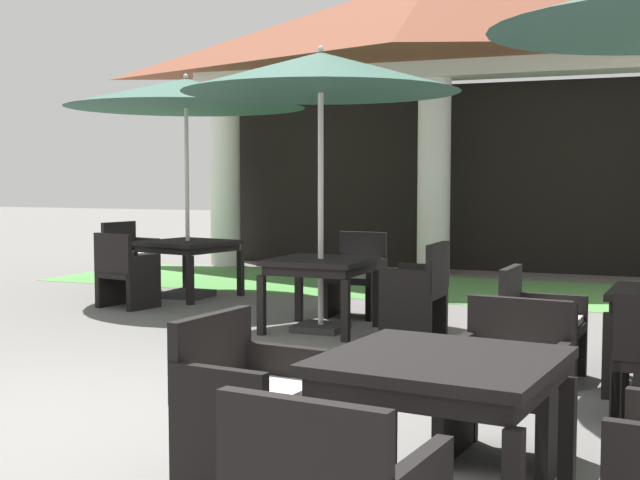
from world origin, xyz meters
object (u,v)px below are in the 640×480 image
object	(u,v)px
patio_umbrella_near_foreground	(321,74)
patio_umbrella_mid_right	(186,95)
patio_table_far_back	(441,379)
patio_chair_far_back_west	(246,405)
patio_table_mid_right	(188,248)
patio_chair_mid_right_south	(125,274)
patio_table_near_foreground	(321,269)
patio_chair_near_foreground_east	(418,293)
patio_chair_mid_left_west	(539,328)
patio_chair_near_foreground_north	(356,279)
patio_chair_far_back_north	(507,387)
patio_chair_mid_right_west	(129,259)

from	to	relation	value
patio_umbrella_near_foreground	patio_umbrella_mid_right	bearing A→B (deg)	147.55
patio_table_far_back	patio_chair_far_back_west	bearing A→B (deg)	173.78
patio_table_mid_right	patio_chair_mid_right_south	world-z (taller)	patio_chair_mid_right_south
patio_table_near_foreground	patio_chair_near_foreground_east	size ratio (longest dim) A/B	1.05
patio_chair_near_foreground_east	patio_chair_mid_left_west	bearing A→B (deg)	-132.90
patio_chair_near_foreground_north	patio_chair_far_back_west	xyz separation A→B (m)	(1.26, -5.06, -0.00)
patio_umbrella_mid_right	patio_chair_far_back_north	world-z (taller)	patio_umbrella_mid_right
patio_chair_near_foreground_north	patio_chair_far_back_north	bearing A→B (deg)	120.27
patio_umbrella_near_foreground	patio_umbrella_mid_right	xyz separation A→B (m)	(-2.44, 1.55, 0.03)
patio_table_mid_right	patio_table_far_back	xyz separation A→B (m)	(4.70, -5.72, 0.03)
patio_table_mid_right	patio_chair_near_foreground_east	bearing A→B (deg)	-24.52
patio_umbrella_near_foreground	patio_table_far_back	world-z (taller)	patio_umbrella_near_foreground
patio_chair_near_foreground_east	patio_chair_far_back_north	xyz separation A→B (m)	(1.38, -3.17, -0.03)
patio_table_mid_right	patio_umbrella_mid_right	distance (m)	1.91
patio_chair_far_back_west	patio_chair_mid_right_south	bearing A→B (deg)	-133.22
patio_table_near_foreground	patio_chair_far_back_west	bearing A→B (deg)	-72.64
patio_table_mid_right	patio_chair_mid_right_west	world-z (taller)	patio_chair_mid_right_west
patio_umbrella_near_foreground	patio_chair_near_foreground_east	bearing A→B (deg)	-0.83
patio_chair_mid_left_west	patio_chair_far_back_north	bearing A→B (deg)	6.15
patio_chair_near_foreground_north	patio_table_mid_right	world-z (taller)	patio_chair_near_foreground_north
patio_umbrella_mid_right	patio_umbrella_near_foreground	bearing A→B (deg)	-32.45
patio_chair_near_foreground_east	patio_table_mid_right	world-z (taller)	patio_chair_near_foreground_east
patio_umbrella_near_foreground	patio_chair_near_foreground_east	size ratio (longest dim) A/B	3.07
patio_chair_near_foreground_north	patio_chair_mid_right_west	xyz separation A→B (m)	(-3.48, 0.77, 0.02)
patio_chair_mid_left_west	patio_table_mid_right	size ratio (longest dim) A/B	0.70
patio_table_far_back	patio_chair_mid_left_west	bearing A→B (deg)	89.85
patio_chair_near_foreground_east	patio_chair_mid_right_south	xyz separation A→B (m)	(-3.64, 0.53, -0.03)
patio_chair_near_foreground_north	patio_chair_far_back_west	bearing A→B (deg)	104.78
patio_chair_mid_left_west	patio_chair_mid_right_south	size ratio (longest dim) A/B	0.96
patio_chair_near_foreground_east	patio_table_far_back	xyz separation A→B (m)	(1.27, -4.16, 0.22)
patio_table_far_back	patio_chair_near_foreground_east	bearing A→B (deg)	106.98
patio_table_near_foreground	patio_table_mid_right	size ratio (longest dim) A/B	0.80
patio_umbrella_mid_right	patio_chair_mid_right_south	bearing A→B (deg)	-101.80
patio_chair_mid_left_west	patio_table_mid_right	distance (m)	5.47
patio_umbrella_mid_right	patio_table_mid_right	bearing A→B (deg)	-90.00
patio_chair_mid_right_west	patio_chair_far_back_west	size ratio (longest dim) A/B	1.09
patio_chair_mid_left_west	patio_umbrella_near_foreground	bearing A→B (deg)	-115.39
patio_umbrella_mid_right	patio_chair_mid_right_south	xyz separation A→B (m)	(-0.22, -1.03, -2.13)
patio_chair_mid_right_south	patio_chair_near_foreground_east	bearing A→B (deg)	3.47
patio_table_mid_right	patio_chair_mid_right_west	bearing A→B (deg)	168.20
patio_table_mid_right	patio_chair_far_back_west	distance (m)	6.73
patio_umbrella_mid_right	patio_chair_mid_right_south	world-z (taller)	patio_umbrella_mid_right
patio_chair_mid_right_west	patio_chair_far_back_north	size ratio (longest dim) A/B	1.08
patio_chair_near_foreground_north	patio_chair_mid_left_west	world-z (taller)	patio_chair_near_foreground_north
patio_chair_mid_right_south	patio_chair_far_back_north	world-z (taller)	patio_chair_mid_right_south
patio_chair_near_foreground_east	patio_chair_mid_left_west	world-z (taller)	patio_chair_near_foreground_east
patio_umbrella_mid_right	patio_chair_mid_right_west	size ratio (longest dim) A/B	3.23
patio_chair_mid_left_west	patio_chair_mid_right_west	distance (m)	6.47
patio_umbrella_mid_right	patio_chair_far_back_west	world-z (taller)	patio_umbrella_mid_right
patio_chair_near_foreground_north	patio_chair_far_back_north	world-z (taller)	patio_chair_near_foreground_north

